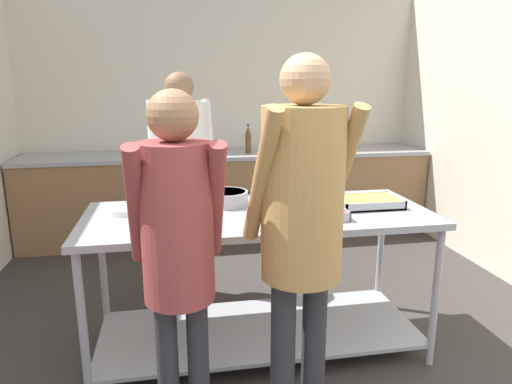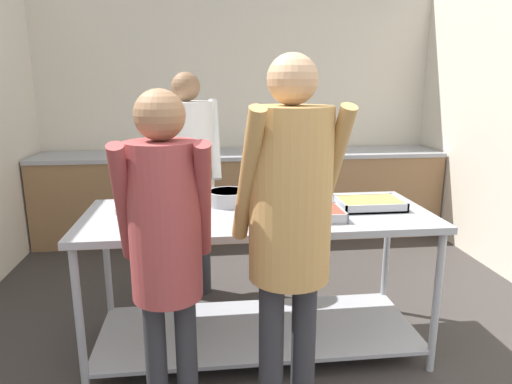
{
  "view_description": "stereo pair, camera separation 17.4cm",
  "coord_description": "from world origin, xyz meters",
  "px_view_note": "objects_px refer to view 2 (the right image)",
  "views": [
    {
      "loc": [
        -0.58,
        -0.9,
        1.66
      ],
      "look_at": [
        -0.09,
        1.77,
        1.0
      ],
      "focal_mm": 32.0,
      "sensor_mm": 36.0,
      "label": 1
    },
    {
      "loc": [
        -0.41,
        -0.92,
        1.66
      ],
      "look_at": [
        -0.09,
        1.77,
        1.0
      ],
      "focal_mm": 32.0,
      "sensor_mm": 36.0,
      "label": 2
    }
  ],
  "objects_px": {
    "guest_serving_left": "(290,215)",
    "serving_tray_vegetables": "(370,204)",
    "water_bottle": "(261,140)",
    "broccoli_bowl": "(170,207)",
    "serving_tray_roast": "(308,214)",
    "cook_behind_counter": "(188,163)",
    "plate_stack": "(128,207)",
    "sauce_pan": "(228,197)",
    "guest_serving_right": "(165,235)"
  },
  "relations": [
    {
      "from": "guest_serving_left",
      "to": "serving_tray_vegetables",
      "type": "bearing_deg",
      "value": 49.4
    },
    {
      "from": "serving_tray_vegetables",
      "to": "water_bottle",
      "type": "bearing_deg",
      "value": 100.81
    },
    {
      "from": "broccoli_bowl",
      "to": "serving_tray_vegetables",
      "type": "xyz_separation_m",
      "value": [
        1.21,
        -0.02,
        -0.01
      ]
    },
    {
      "from": "serving_tray_roast",
      "to": "serving_tray_vegetables",
      "type": "relative_size",
      "value": 1.02
    },
    {
      "from": "serving_tray_roast",
      "to": "water_bottle",
      "type": "xyz_separation_m",
      "value": [
        0.02,
        2.3,
        0.13
      ]
    },
    {
      "from": "cook_behind_counter",
      "to": "water_bottle",
      "type": "distance_m",
      "value": 1.5
    },
    {
      "from": "serving_tray_vegetables",
      "to": "plate_stack",
      "type": "bearing_deg",
      "value": 175.38
    },
    {
      "from": "serving_tray_roast",
      "to": "guest_serving_left",
      "type": "height_order",
      "value": "guest_serving_left"
    },
    {
      "from": "broccoli_bowl",
      "to": "serving_tray_vegetables",
      "type": "relative_size",
      "value": 0.58
    },
    {
      "from": "water_bottle",
      "to": "serving_tray_roast",
      "type": "bearing_deg",
      "value": -90.52
    },
    {
      "from": "serving_tray_roast",
      "to": "cook_behind_counter",
      "type": "bearing_deg",
      "value": 125.3
    },
    {
      "from": "sauce_pan",
      "to": "serving_tray_roast",
      "type": "xyz_separation_m",
      "value": [
        0.43,
        -0.35,
        -0.02
      ]
    },
    {
      "from": "guest_serving_right",
      "to": "cook_behind_counter",
      "type": "distance_m",
      "value": 1.54
    },
    {
      "from": "plate_stack",
      "to": "serving_tray_vegetables",
      "type": "height_order",
      "value": "serving_tray_vegetables"
    },
    {
      "from": "serving_tray_roast",
      "to": "water_bottle",
      "type": "height_order",
      "value": "water_bottle"
    },
    {
      "from": "sauce_pan",
      "to": "guest_serving_right",
      "type": "relative_size",
      "value": 0.25
    },
    {
      "from": "water_bottle",
      "to": "plate_stack",
      "type": "bearing_deg",
      "value": -117.95
    },
    {
      "from": "broccoli_bowl",
      "to": "cook_behind_counter",
      "type": "height_order",
      "value": "cook_behind_counter"
    },
    {
      "from": "sauce_pan",
      "to": "guest_serving_right",
      "type": "xyz_separation_m",
      "value": [
        -0.32,
        -0.91,
        0.08
      ]
    },
    {
      "from": "serving_tray_roast",
      "to": "serving_tray_vegetables",
      "type": "height_order",
      "value": "same"
    },
    {
      "from": "serving_tray_roast",
      "to": "water_bottle",
      "type": "relative_size",
      "value": 1.33
    },
    {
      "from": "guest_serving_left",
      "to": "broccoli_bowl",
      "type": "bearing_deg",
      "value": 126.34
    },
    {
      "from": "plate_stack",
      "to": "guest_serving_left",
      "type": "height_order",
      "value": "guest_serving_left"
    },
    {
      "from": "plate_stack",
      "to": "guest_serving_right",
      "type": "height_order",
      "value": "guest_serving_right"
    },
    {
      "from": "cook_behind_counter",
      "to": "water_bottle",
      "type": "relative_size",
      "value": 5.77
    },
    {
      "from": "broccoli_bowl",
      "to": "sauce_pan",
      "type": "distance_m",
      "value": 0.39
    },
    {
      "from": "broccoli_bowl",
      "to": "cook_behind_counter",
      "type": "distance_m",
      "value": 0.81
    },
    {
      "from": "guest_serving_right",
      "to": "water_bottle",
      "type": "relative_size",
      "value": 5.47
    },
    {
      "from": "serving_tray_roast",
      "to": "guest_serving_left",
      "type": "bearing_deg",
      "value": -110.6
    },
    {
      "from": "plate_stack",
      "to": "serving_tray_roast",
      "type": "distance_m",
      "value": 1.08
    },
    {
      "from": "serving_tray_vegetables",
      "to": "guest_serving_right",
      "type": "bearing_deg",
      "value": -148.24
    },
    {
      "from": "plate_stack",
      "to": "guest_serving_left",
      "type": "relative_size",
      "value": 0.13
    },
    {
      "from": "sauce_pan",
      "to": "cook_behind_counter",
      "type": "relative_size",
      "value": 0.23
    },
    {
      "from": "sauce_pan",
      "to": "guest_serving_left",
      "type": "xyz_separation_m",
      "value": [
        0.21,
        -0.93,
        0.15
      ]
    },
    {
      "from": "serving_tray_roast",
      "to": "serving_tray_vegetables",
      "type": "xyz_separation_m",
      "value": [
        0.43,
        0.17,
        0.0
      ]
    },
    {
      "from": "sauce_pan",
      "to": "serving_tray_roast",
      "type": "distance_m",
      "value": 0.56
    },
    {
      "from": "serving_tray_roast",
      "to": "guest_serving_left",
      "type": "distance_m",
      "value": 0.65
    },
    {
      "from": "plate_stack",
      "to": "cook_behind_counter",
      "type": "relative_size",
      "value": 0.13
    },
    {
      "from": "plate_stack",
      "to": "water_bottle",
      "type": "distance_m",
      "value": 2.28
    },
    {
      "from": "plate_stack",
      "to": "cook_behind_counter",
      "type": "bearing_deg",
      "value": 63.26
    },
    {
      "from": "serving_tray_vegetables",
      "to": "guest_serving_left",
      "type": "distance_m",
      "value": 1.01
    },
    {
      "from": "guest_serving_left",
      "to": "cook_behind_counter",
      "type": "xyz_separation_m",
      "value": [
        -0.48,
        1.56,
        -0.04
      ]
    },
    {
      "from": "broccoli_bowl",
      "to": "water_bottle",
      "type": "xyz_separation_m",
      "value": [
        0.81,
        2.11,
        0.12
      ]
    },
    {
      "from": "sauce_pan",
      "to": "guest_serving_left",
      "type": "bearing_deg",
      "value": -77.06
    },
    {
      "from": "serving_tray_roast",
      "to": "guest_serving_right",
      "type": "xyz_separation_m",
      "value": [
        -0.75,
        -0.56,
        0.1
      ]
    },
    {
      "from": "guest_serving_left",
      "to": "guest_serving_right",
      "type": "bearing_deg",
      "value": 177.48
    },
    {
      "from": "guest_serving_right",
      "to": "plate_stack",
      "type": "bearing_deg",
      "value": 109.01
    },
    {
      "from": "guest_serving_left",
      "to": "guest_serving_right",
      "type": "distance_m",
      "value": 0.54
    },
    {
      "from": "guest_serving_left",
      "to": "water_bottle",
      "type": "distance_m",
      "value": 2.89
    },
    {
      "from": "guest_serving_right",
      "to": "serving_tray_roast",
      "type": "bearing_deg",
      "value": 36.59
    }
  ]
}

